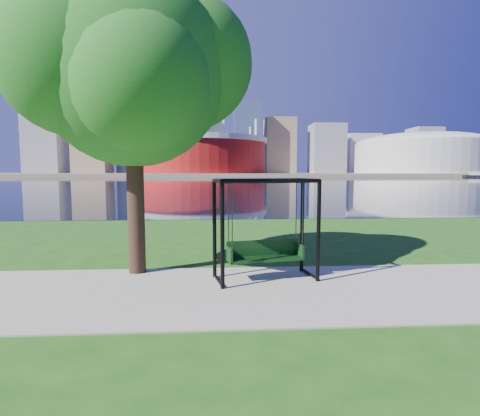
{
  "coord_description": "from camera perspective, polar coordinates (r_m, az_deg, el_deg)",
  "views": [
    {
      "loc": [
        -0.55,
        -8.38,
        2.59
      ],
      "look_at": [
        -0.03,
        0.0,
        1.79
      ],
      "focal_mm": 28.0,
      "sensor_mm": 36.0,
      "label": 1
    }
  ],
  "objects": [
    {
      "name": "park_tree",
      "position": [
        10.22,
        -16.35,
        20.02
      ],
      "size": [
        6.02,
        5.44,
        7.48
      ],
      "color": "black",
      "rests_on": "ground"
    },
    {
      "name": "swing",
      "position": [
        8.96,
        3.85,
        -3.6
      ],
      "size": [
        2.54,
        1.47,
        2.44
      ],
      "rotation": [
        0.0,
        0.0,
        0.19
      ],
      "color": "black",
      "rests_on": "ground"
    },
    {
      "name": "arena",
      "position": [
        278.9,
        25.82,
        7.65
      ],
      "size": [
        84.0,
        84.0,
        26.56
      ],
      "color": "beige",
      "rests_on": "far_bank"
    },
    {
      "name": "skyline",
      "position": [
        329.48,
        -4.22,
        11.24
      ],
      "size": [
        392.0,
        66.0,
        96.5
      ],
      "color": "gray",
      "rests_on": "far_bank"
    },
    {
      "name": "far_bank",
      "position": [
        314.39,
        -3.42,
        5.16
      ],
      "size": [
        900.0,
        228.0,
        2.0
      ],
      "primitive_type": "cube",
      "color": "#937F60",
      "rests_on": "ground"
    },
    {
      "name": "river",
      "position": [
        110.41,
        -3.23,
        4.11
      ],
      "size": [
        900.0,
        180.0,
        0.02
      ],
      "primitive_type": "cube",
      "color": "black",
      "rests_on": "ground"
    },
    {
      "name": "ground",
      "position": [
        8.79,
        0.21,
        -11.67
      ],
      "size": [
        900.0,
        900.0,
        0.0
      ],
      "primitive_type": "plane",
      "color": "#1E5114",
      "rests_on": "ground"
    },
    {
      "name": "stadium",
      "position": [
        243.84,
        -5.79,
        8.16
      ],
      "size": [
        83.0,
        83.0,
        32.0
      ],
      "color": "maroon",
      "rests_on": "far_bank"
    },
    {
      "name": "path",
      "position": [
        8.31,
        0.44,
        -12.59
      ],
      "size": [
        120.0,
        4.0,
        0.03
      ],
      "primitive_type": "cube",
      "color": "#9E937F",
      "rests_on": "ground"
    }
  ]
}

